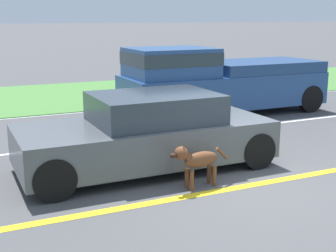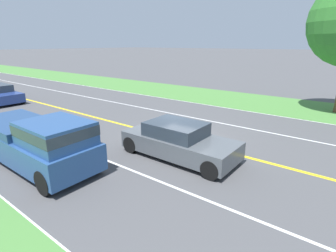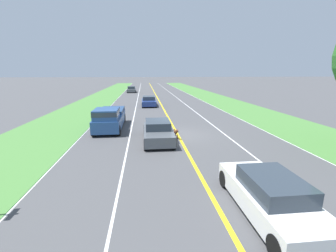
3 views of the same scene
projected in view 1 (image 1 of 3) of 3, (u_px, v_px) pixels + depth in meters
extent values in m
plane|color=#4C4C4F|center=(249.00, 186.00, 7.54)|extent=(400.00, 400.00, 0.00)
cube|color=yellow|center=(249.00, 185.00, 7.54)|extent=(0.18, 160.00, 0.01)
cube|color=white|center=(112.00, 110.00, 13.72)|extent=(0.14, 160.00, 0.01)
cube|color=white|center=(160.00, 136.00, 10.63)|extent=(0.10, 160.00, 0.01)
cube|color=#4C843D|center=(85.00, 94.00, 16.36)|extent=(6.00, 160.00, 0.03)
cube|color=#51565B|center=(146.00, 141.00, 8.31)|extent=(1.86, 4.46, 0.66)
cube|color=#2D3842|center=(155.00, 108.00, 8.25)|extent=(1.60, 2.14, 0.51)
cylinder|color=black|center=(34.00, 150.00, 8.35)|extent=(0.22, 0.66, 0.66)
cylinder|color=black|center=(210.00, 130.00, 9.84)|extent=(0.22, 0.66, 0.66)
cylinder|color=black|center=(54.00, 179.00, 6.86)|extent=(0.22, 0.66, 0.66)
cylinder|color=black|center=(257.00, 151.00, 8.35)|extent=(0.22, 0.66, 0.66)
ellipsoid|color=brown|center=(201.00, 159.00, 7.39)|extent=(0.27, 0.64, 0.25)
cylinder|color=brown|center=(187.00, 178.00, 7.40)|extent=(0.07, 0.07, 0.34)
cylinder|color=brown|center=(209.00, 173.00, 7.63)|extent=(0.07, 0.07, 0.34)
cylinder|color=brown|center=(192.00, 181.00, 7.29)|extent=(0.07, 0.07, 0.34)
cylinder|color=brown|center=(214.00, 176.00, 7.51)|extent=(0.07, 0.07, 0.34)
cylinder|color=brown|center=(187.00, 156.00, 7.23)|extent=(0.15, 0.18, 0.17)
sphere|color=brown|center=(181.00, 153.00, 7.16)|extent=(0.23, 0.23, 0.21)
ellipsoid|color=#331E14|center=(173.00, 156.00, 7.09)|extent=(0.11, 0.11, 0.08)
cone|color=#55301C|center=(180.00, 147.00, 7.20)|extent=(0.08, 0.08, 0.10)
cone|color=#55301C|center=(184.00, 149.00, 7.10)|extent=(0.08, 0.08, 0.10)
cylinder|color=brown|center=(222.00, 153.00, 7.59)|extent=(0.07, 0.24, 0.23)
cube|color=#284C84|center=(224.00, 89.00, 13.10)|extent=(1.97, 5.73, 0.89)
cube|color=#284C84|center=(170.00, 63.00, 12.23)|extent=(1.74, 2.17, 0.75)
cube|color=#2D3842|center=(171.00, 58.00, 12.20)|extent=(1.76, 2.19, 0.33)
cube|color=navy|center=(260.00, 66.00, 13.46)|extent=(1.93, 3.26, 0.31)
cylinder|color=black|center=(135.00, 101.00, 13.00)|extent=(0.22, 0.76, 0.76)
cylinder|color=black|center=(271.00, 90.00, 14.92)|extent=(0.22, 0.76, 0.76)
cylinder|color=black|center=(161.00, 112.00, 11.41)|extent=(0.22, 0.76, 0.76)
cylinder|color=black|center=(310.00, 99.00, 13.33)|extent=(0.22, 0.76, 0.76)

